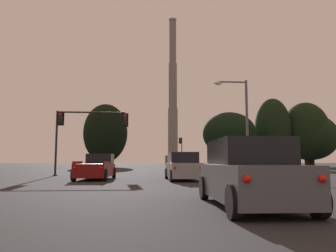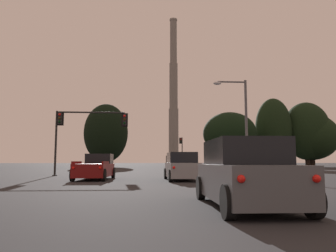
{
  "view_description": "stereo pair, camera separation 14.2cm",
  "coord_description": "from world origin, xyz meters",
  "views": [
    {
      "loc": [
        0.23,
        -1.93,
        1.24
      ],
      "look_at": [
        3.43,
        41.43,
        5.98
      ],
      "focal_mm": 35.0,
      "sensor_mm": 36.0,
      "label": 1
    },
    {
      "loc": [
        0.37,
        -1.94,
        1.24
      ],
      "look_at": [
        3.43,
        41.43,
        5.98
      ],
      "focal_mm": 35.0,
      "sensor_mm": 36.0,
      "label": 2
    }
  ],
  "objects": [
    {
      "name": "traffic_light_overhead_left",
      "position": [
        -5.37,
        27.67,
        4.45
      ],
      "size": [
        6.52,
        0.5,
        5.76
      ],
      "color": "black",
      "rests_on": "ground_plane"
    },
    {
      "name": "suv_right_lane_third",
      "position": [
        3.13,
        7.04,
        0.9
      ],
      "size": [
        2.18,
        4.93,
        1.86
      ],
      "rotation": [
        0.0,
        0.0,
        -0.02
      ],
      "color": "#4C4F54",
      "rests_on": "ground_plane"
    },
    {
      "name": "traffic_light_far_right",
      "position": [
        7.98,
        65.88,
        4.11
      ],
      "size": [
        0.78,
        0.5,
        6.28
      ],
      "color": "black",
      "rests_on": "ground_plane"
    },
    {
      "name": "treeline_left_mid",
      "position": [
        29.35,
        69.7,
        8.6
      ],
      "size": [
        8.12,
        7.31,
        15.57
      ],
      "color": "black",
      "rests_on": "ground_plane"
    },
    {
      "name": "treeline_right_mid",
      "position": [
        18.23,
        65.8,
        7.08
      ],
      "size": [
        11.29,
        10.16,
        11.66
      ],
      "color": "black",
      "rests_on": "ground_plane"
    },
    {
      "name": "treeline_far_left",
      "position": [
        -8.5,
        72.99,
        7.71
      ],
      "size": [
        9.92,
        8.93,
        14.37
      ],
      "color": "black",
      "rests_on": "ground_plane"
    },
    {
      "name": "pickup_truck_left_lane_front",
      "position": [
        -3.08,
        21.67,
        0.8
      ],
      "size": [
        2.37,
        5.57,
        1.82
      ],
      "rotation": [
        0.0,
        0.0,
        -0.04
      ],
      "color": "maroon",
      "rests_on": "ground_plane"
    },
    {
      "name": "treeline_center_right",
      "position": [
        37.52,
        70.76,
        8.26
      ],
      "size": [
        10.73,
        9.66,
        14.93
      ],
      "color": "black",
      "rests_on": "ground_plane"
    },
    {
      "name": "treeline_center_left",
      "position": [
        38.98,
        71.46,
        6.96
      ],
      "size": [
        12.68,
        11.41,
        12.34
      ],
      "color": "black",
      "rests_on": "ground_plane"
    },
    {
      "name": "suv_right_lane_front",
      "position": [
        2.85,
        20.09,
        0.9
      ],
      "size": [
        2.16,
        4.93,
        1.86
      ],
      "rotation": [
        0.0,
        0.0,
        0.01
      ],
      "color": "gray",
      "rests_on": "ground_plane"
    },
    {
      "name": "smokestack",
      "position": [
        11.72,
        127.19,
        23.41
      ],
      "size": [
        6.18,
        6.18,
        59.83
      ],
      "color": "slate",
      "rests_on": "ground_plane"
    },
    {
      "name": "street_lamp",
      "position": [
        7.81,
        22.83,
        4.7
      ],
      "size": [
        2.66,
        0.36,
        7.63
      ],
      "color": "#56565B",
      "rests_on": "ground_plane"
    }
  ]
}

